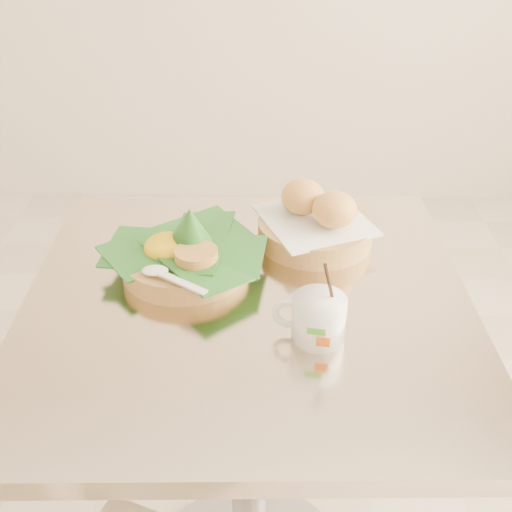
{
  "coord_description": "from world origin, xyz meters",
  "views": [
    {
      "loc": [
        0.19,
        -0.87,
        1.34
      ],
      "look_at": [
        0.17,
        -0.04,
        0.82
      ],
      "focal_mm": 45.0,
      "sensor_mm": 36.0,
      "label": 1
    }
  ],
  "objects_px": {
    "bread_basket": "(316,223)",
    "coffee_mug": "(317,317)",
    "cafe_table": "(248,400)",
    "rice_basket": "(184,252)"
  },
  "relations": [
    {
      "from": "bread_basket",
      "to": "coffee_mug",
      "type": "distance_m",
      "value": 0.27
    },
    {
      "from": "cafe_table",
      "to": "rice_basket",
      "type": "relative_size",
      "value": 2.86
    },
    {
      "from": "cafe_table",
      "to": "coffee_mug",
      "type": "bearing_deg",
      "value": -42.83
    },
    {
      "from": "coffee_mug",
      "to": "bread_basket",
      "type": "bearing_deg",
      "value": 87.09
    },
    {
      "from": "cafe_table",
      "to": "coffee_mug",
      "type": "relative_size",
      "value": 5.65
    },
    {
      "from": "cafe_table",
      "to": "rice_basket",
      "type": "height_order",
      "value": "rice_basket"
    },
    {
      "from": "coffee_mug",
      "to": "cafe_table",
      "type": "bearing_deg",
      "value": 137.17
    },
    {
      "from": "cafe_table",
      "to": "rice_basket",
      "type": "bearing_deg",
      "value": 144.54
    },
    {
      "from": "cafe_table",
      "to": "bread_basket",
      "type": "height_order",
      "value": "bread_basket"
    },
    {
      "from": "cafe_table",
      "to": "coffee_mug",
      "type": "distance_m",
      "value": 0.29
    }
  ]
}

